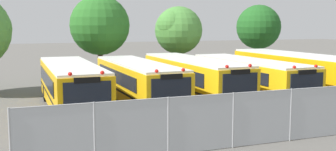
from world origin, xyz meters
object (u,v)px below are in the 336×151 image
object	(u,v)px
school_bus_2	(193,77)
traffic_cone	(268,127)
tree_1	(100,26)
tree_2	(177,30)
tree_3	(258,26)
school_bus_0	(71,85)
school_bus_4	(294,71)
school_bus_1	(138,81)
school_bus_3	(249,76)

from	to	relation	value
school_bus_2	traffic_cone	xyz separation A→B (m)	(-0.35, -8.37, -1.07)
tree_1	tree_2	bearing A→B (deg)	-0.58
tree_3	school_bus_0	bearing A→B (deg)	-151.35
school_bus_0	traffic_cone	size ratio (longest dim) A/B	16.00
school_bus_0	school_bus_4	world-z (taller)	school_bus_4
school_bus_4	tree_3	distance (m)	10.29
tree_3	tree_1	bearing A→B (deg)	-175.23
tree_1	tree_3	xyz separation A→B (m)	(14.52, 1.21, -0.07)
school_bus_4	school_bus_1	bearing A→B (deg)	0.23
school_bus_0	school_bus_4	size ratio (longest dim) A/B	0.91
school_bus_2	tree_3	xyz separation A→B (m)	(10.62, 9.30, 2.98)
school_bus_0	school_bus_3	size ratio (longest dim) A/B	0.96
tree_1	traffic_cone	size ratio (longest dim) A/B	10.37
tree_2	traffic_cone	size ratio (longest dim) A/B	9.25
school_bus_2	school_bus_4	xyz separation A→B (m)	(7.37, -0.02, 0.07)
traffic_cone	tree_2	bearing A→B (deg)	80.95
school_bus_4	tree_2	world-z (taller)	tree_2
school_bus_0	tree_2	xyz separation A→B (m)	(9.54, 8.51, 2.76)
school_bus_4	school_bus_3	bearing A→B (deg)	3.00
school_bus_1	school_bus_0	bearing A→B (deg)	3.17
tree_1	school_bus_4	bearing A→B (deg)	-35.70
school_bus_1	tree_1	size ratio (longest dim) A/B	1.55
school_bus_2	tree_2	size ratio (longest dim) A/B	1.82
school_bus_0	tree_1	world-z (taller)	tree_1
tree_1	traffic_cone	xyz separation A→B (m)	(3.55, -16.45, -4.12)
school_bus_1	traffic_cone	world-z (taller)	school_bus_1
school_bus_2	tree_1	size ratio (longest dim) A/B	1.63
school_bus_2	traffic_cone	world-z (taller)	school_bus_2
tree_2	tree_3	world-z (taller)	tree_3
school_bus_1	school_bus_3	distance (m)	7.31
tree_2	traffic_cone	xyz separation A→B (m)	(-2.61, -16.39, -3.82)
school_bus_1	tree_1	world-z (taller)	tree_1
school_bus_3	tree_3	xyz separation A→B (m)	(6.84, 9.56, 3.05)
school_bus_1	tree_1	bearing A→B (deg)	-88.31
school_bus_3	traffic_cone	bearing A→B (deg)	61.70
school_bus_1	tree_3	xyz separation A→B (m)	(14.16, 9.52, 3.02)
tree_2	traffic_cone	world-z (taller)	tree_2
school_bus_2	tree_2	distance (m)	8.77
traffic_cone	tree_3	bearing A→B (deg)	58.16
school_bus_1	school_bus_3	bearing A→B (deg)	178.87
tree_1	tree_2	distance (m)	6.17
school_bus_2	tree_3	world-z (taller)	tree_3
tree_1	tree_3	distance (m)	14.57
school_bus_1	tree_2	bearing A→B (deg)	-125.92
school_bus_1	traffic_cone	size ratio (longest dim) A/B	16.11
school_bus_0	school_bus_2	world-z (taller)	school_bus_2
tree_1	tree_2	size ratio (longest dim) A/B	1.12
school_bus_0	tree_3	size ratio (longest dim) A/B	1.65
school_bus_0	tree_2	distance (m)	13.08
school_bus_3	school_bus_2	bearing A→B (deg)	-5.31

